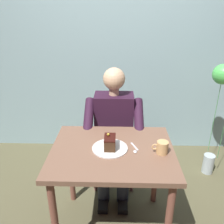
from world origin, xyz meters
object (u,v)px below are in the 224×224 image
seated_person (114,132)px  dessert_spoon (135,149)px  dining_table (112,162)px  cake_slice (110,142)px  chair (114,136)px  coffee_cup (162,147)px

seated_person → dessert_spoon: bearing=107.7°
dining_table → cake_slice: size_ratio=6.95×
dessert_spoon → dining_table: bearing=-0.1°
chair → coffee_cup: bearing=116.0°
dining_table → cake_slice: 0.17m
dining_table → cake_slice: (0.02, -0.01, 0.16)m
coffee_cup → dessert_spoon: bearing=-11.0°
dining_table → seated_person: seated_person is taller
coffee_cup → chair: bearing=-64.0°
cake_slice → dessert_spoon: (-0.18, 0.01, -0.05)m
dining_table → seated_person: size_ratio=0.73×
cake_slice → dining_table: bearing=161.9°
cake_slice → dessert_spoon: cake_slice is taller
dining_table → chair: size_ratio=1.01×
seated_person → coffee_cup: size_ratio=10.50×
dessert_spoon → seated_person: bearing=-72.3°
seated_person → chair: bearing=-90.0°
dining_table → coffee_cup: (-0.35, 0.04, 0.16)m
dining_table → chair: bearing=-90.0°
chair → dessert_spoon: size_ratio=6.26×
dining_table → seated_person: 0.51m
coffee_cup → dessert_spoon: (0.19, -0.04, -0.04)m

